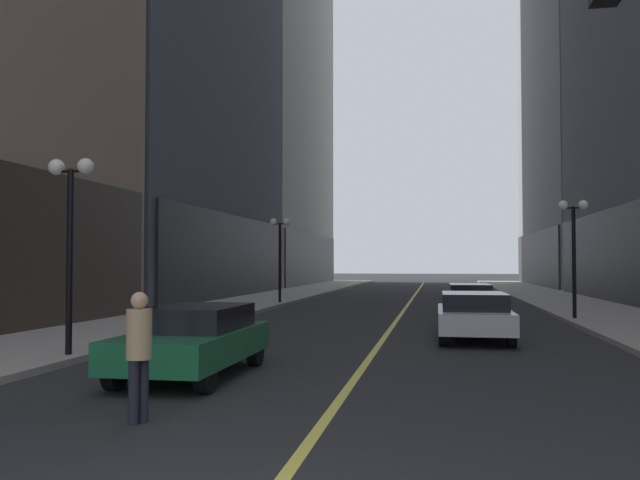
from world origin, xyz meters
The scene contains 11 objects.
ground_plane centered at (0.00, 35.00, 0.00)m, with size 200.00×200.00×0.00m, color #262628.
sidewalk_left centered at (-8.25, 35.00, 0.07)m, with size 4.50×78.00×0.15m, color #9E9991.
sidewalk_right centered at (8.25, 35.00, 0.07)m, with size 4.50×78.00×0.15m, color #9E9991.
lane_centre_stripe centered at (0.00, 35.00, 0.00)m, with size 0.16×70.00×0.01m, color #E5D64C.
car_green centered at (-3.02, 8.08, 0.72)m, with size 1.83×4.30×1.32m.
car_silver centered at (2.50, 15.03, 0.72)m, with size 1.94×4.55×1.32m.
car_maroon centered at (2.75, 23.04, 0.72)m, with size 1.86×4.76×1.32m.
pedestrian_in_tan_trench centered at (-2.43, 4.48, 1.02)m, with size 0.45×0.45×1.75m.
street_lamp_left_near centered at (-6.40, 9.44, 3.26)m, with size 1.06×0.36×4.43m.
street_lamp_left_far centered at (-6.40, 29.10, 3.26)m, with size 1.06×0.36×4.43m.
street_lamp_right_mid centered at (6.40, 21.46, 3.26)m, with size 1.06×0.36×4.43m.
Camera 1 is at (1.51, -3.89, 2.13)m, focal length 37.31 mm.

